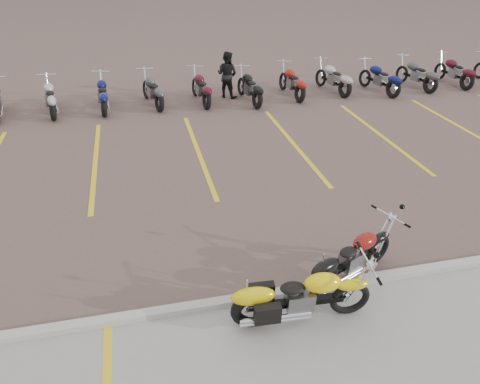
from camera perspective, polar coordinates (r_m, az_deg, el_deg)
The scene contains 7 objects.
ground at distance 9.28m, azimuth -1.34°, elevation -4.99°, with size 100.00×100.00×0.00m, color brown.
curb at distance 7.70m, azimuth 1.82°, elevation -12.72°, with size 60.00×0.18×0.12m, color #ADAAA3.
parking_stripes at distance 12.75m, azimuth -5.09°, elevation 4.86°, with size 38.00×5.50×0.01m, color yellow, non-canonical shape.
yellow_cruiser at distance 7.18m, azimuth 7.08°, elevation -12.66°, with size 2.15×0.35×0.89m.
flame_cruiser at distance 8.10m, azimuth 13.21°, elevation -8.10°, with size 1.83×0.92×0.81m.
person_b at distance 17.09m, azimuth -1.58°, elevation 14.12°, with size 0.79×0.61×1.62m, color black.
bg_bike_row at distance 16.85m, azimuth 0.78°, elevation 12.99°, with size 20.76×2.08×1.10m.
Camera 1 is at (-1.54, -7.55, 5.18)m, focal length 35.00 mm.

